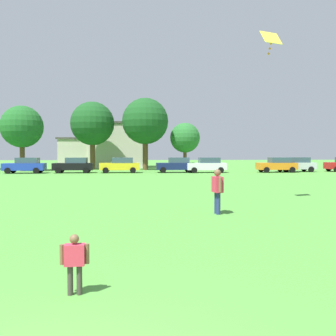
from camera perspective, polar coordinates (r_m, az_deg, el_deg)
The scene contains 17 objects.
ground_plane at distance 33.07m, azimuth -6.43°, elevation -1.52°, with size 160.00×160.00×0.00m, color #4C9338.
child_kite_flyer at distance 6.18m, azimuth -13.97°, elevation -13.23°, with size 0.45×0.19×0.95m.
adult_bystander at distance 13.67m, azimuth 7.51°, elevation -2.95°, with size 0.34×0.77×1.62m.
kite at distance 17.78m, azimuth 15.32°, elevation 18.25°, with size 1.02×0.72×1.04m.
parked_car_blue_0 at distance 43.18m, azimuth -20.83°, elevation 0.38°, with size 4.30×2.02×1.68m.
parked_car_black_1 at distance 42.35m, azimuth -14.03°, elevation 0.43°, with size 4.30×2.02×1.68m.
parked_car_yellow_2 at distance 41.64m, azimuth -7.23°, elevation 0.45°, with size 4.30×2.02×1.68m.
parked_car_navy_3 at distance 41.92m, azimuth 1.29°, elevation 0.48°, with size 4.30×2.02×1.68m.
parked_car_white_4 at distance 41.83m, azimuth 5.91°, elevation 0.47°, with size 4.30×2.02×1.68m.
parked_car_orange_5 at distance 44.04m, azimuth 16.23°, elevation 0.48°, with size 4.30×2.02×1.68m.
parked_car_silver_6 at distance 45.89m, azimuth 18.85°, elevation 0.52°, with size 4.30×2.02×1.68m.
tree_left at distance 48.80m, azimuth -21.28°, elevation 5.83°, with size 5.06×5.06×7.88m.
tree_center at distance 50.28m, azimuth -11.40°, elevation 6.59°, with size 5.69×5.69×8.86m.
tree_right at distance 48.43m, azimuth -3.47°, elevation 7.06°, with size 5.90×5.90×9.19m.
tree_far_right at distance 50.23m, azimuth 2.59°, elevation 4.58°, with size 3.97×3.97×6.19m.
house_left at distance 57.74m, azimuth -7.36°, elevation 3.44°, with size 8.73×8.37×6.67m.
house_right at distance 57.90m, azimuth -9.93°, elevation 2.29°, with size 12.30×7.79×4.39m.
Camera 1 is at (0.97, -2.99, 2.22)m, focal length 40.20 mm.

